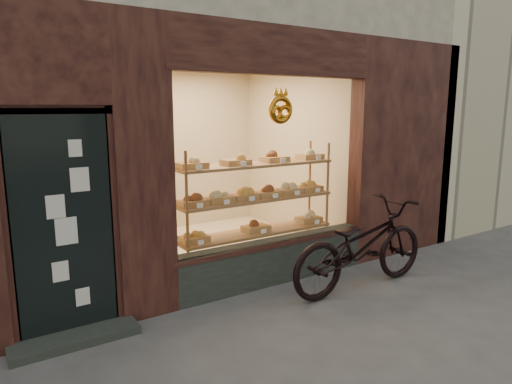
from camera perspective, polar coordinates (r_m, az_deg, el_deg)
ground at (r=4.22m, az=14.95°, el=-20.97°), size 90.00×90.00×0.00m
neighbor_right at (r=14.81m, az=25.51°, el=18.60°), size 12.00×7.00×9.00m
display_shelf at (r=5.99m, az=-0.02°, el=-1.99°), size 2.20×0.45×1.70m
bicycle at (r=5.67m, az=12.99°, el=-6.52°), size 2.06×0.73×1.08m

